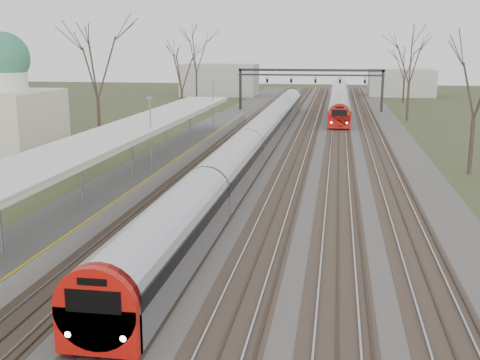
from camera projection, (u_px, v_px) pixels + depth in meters
name	position (u px, v px, depth m)	size (l,w,h in m)	color
track_bed	(295.00, 142.00, 58.93)	(24.00, 160.00, 0.22)	#474442
platform	(149.00, 170.00, 43.42)	(3.50, 69.00, 1.00)	#9E9B93
canopy	(126.00, 131.00, 38.33)	(4.10, 50.00, 3.11)	slate
signal_gantry	(311.00, 77.00, 86.77)	(21.00, 0.59, 6.08)	black
tree_west_far	(96.00, 60.00, 53.15)	(5.50, 5.50, 11.33)	#2D231C
tree_east_far	(477.00, 74.00, 42.69)	(5.00, 5.00, 10.30)	#2D231C
train_near	(260.00, 136.00, 53.45)	(2.62, 75.21, 3.05)	#A3A6AD
train_far	(339.00, 96.00, 95.42)	(2.62, 60.21, 3.05)	#A3A6AD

